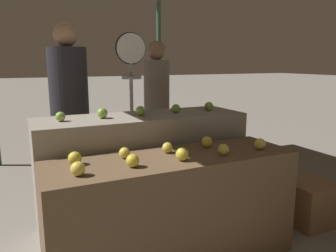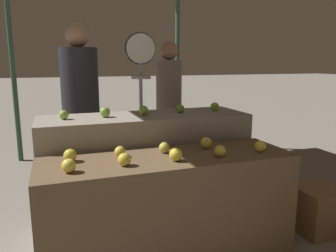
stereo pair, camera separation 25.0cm
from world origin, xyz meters
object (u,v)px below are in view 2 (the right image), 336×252
produce_scale (141,77)px  person_vendor_at_scale (169,100)px  person_customer_left (81,99)px  wooden_crate_side (317,209)px

produce_scale → person_vendor_at_scale: 0.62m
produce_scale → person_customer_left: person_customer_left is taller
produce_scale → person_customer_left: size_ratio=0.95×
person_vendor_at_scale → person_customer_left: (-1.03, -0.19, 0.06)m
produce_scale → wooden_crate_side: size_ratio=4.49×
person_customer_left → wooden_crate_side: size_ratio=4.70×
wooden_crate_side → person_vendor_at_scale: bearing=114.6°
person_vendor_at_scale → person_customer_left: 1.05m
person_vendor_at_scale → wooden_crate_side: bearing=143.3°
person_vendor_at_scale → person_customer_left: bearing=38.9°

